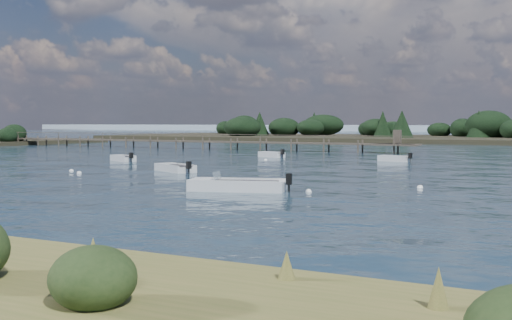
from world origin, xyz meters
The scene contains 13 objects.
ground centered at (0.00, 60.00, 0.00)m, with size 400.00×400.00×0.00m, color #172937.
tender_far_grey_b centered at (7.85, 32.83, 0.15)m, with size 3.22×1.70×1.08m.
dinghy_mid_white_a centered at (7.38, 4.51, 0.16)m, with size 5.42×3.24×1.25m.
tender_far_grey centered at (-14.38, 21.90, 0.15)m, with size 3.37×2.43×1.09m.
tender_far_white centered at (-5.22, 34.17, 0.16)m, with size 3.29×2.15×1.12m.
dinghy_mid_grey centered at (-2.96, 13.78, 0.15)m, with size 4.17×3.23×1.08m.
buoy_b centered at (10.94, 5.63, 0.00)m, with size 0.32×0.32×0.32m, color white.
buoy_c centered at (-7.95, 9.32, 0.00)m, with size 0.32×0.32×0.32m, color white.
buoy_d centered at (15.50, 10.32, 0.00)m, with size 0.32×0.32×0.32m, color white.
buoy_e centered at (-3.25, 28.95, 0.00)m, with size 0.32×0.32×0.32m, color white.
buoy_extra_a centered at (-9.77, 10.48, 0.00)m, with size 0.32×0.32×0.32m, color white.
jetty centered at (-21.74, 47.99, 0.98)m, with size 64.50×3.20×3.40m.
distant_haze centered at (-90.00, 230.00, 0.00)m, with size 280.00×20.00×2.40m, color #95A8B8.
Camera 1 is at (23.64, -24.43, 3.55)m, focal length 45.00 mm.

